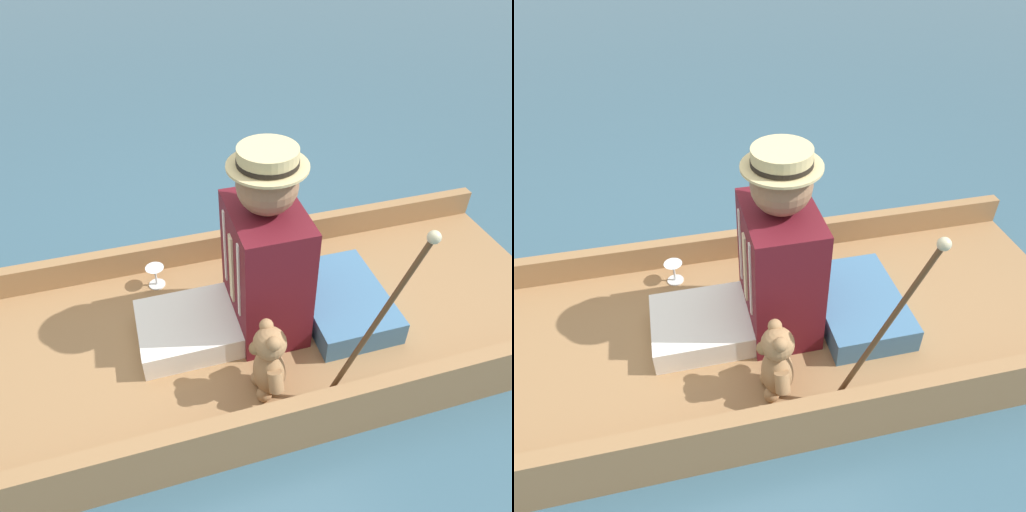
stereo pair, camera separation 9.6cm
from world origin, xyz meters
The scene contains 7 objects.
ground_plane centered at (0.00, 0.00, 0.00)m, with size 16.00×16.00×0.00m, color #385B70.
punt_boat centered at (0.00, 0.00, 0.08)m, with size 1.09×3.15×0.27m.
seat_cushion centered at (-0.03, -0.57, 0.19)m, with size 0.52×0.36×0.12m.
seated_person centered at (0.01, -0.16, 0.46)m, with size 0.40×0.70×0.85m.
teddy_bear centered at (-0.34, -0.12, 0.29)m, with size 0.24×0.14×0.34m.
wine_glass centered at (0.38, 0.21, 0.21)m, with size 0.09×0.09×0.11m.
walking_cane centered at (-0.45, -0.49, 0.57)m, with size 0.04×0.33×0.74m.
Camera 1 is at (-1.45, 0.25, 1.76)m, focal length 35.00 mm.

